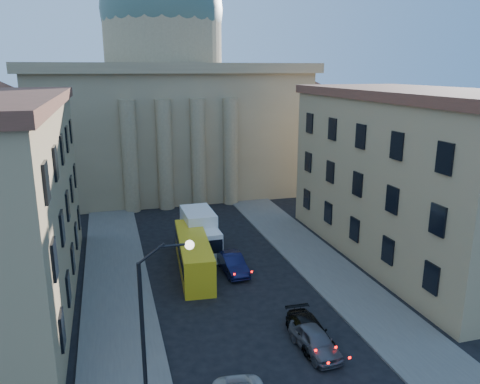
% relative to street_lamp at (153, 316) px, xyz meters
% --- Properties ---
extents(sidewalk_left, '(5.00, 60.00, 0.15)m').
position_rel_street_lamp_xyz_m(sidewalk_left, '(-1.53, 10.00, -5.21)').
color(sidewalk_left, '#54524D').
rests_on(sidewalk_left, ground).
extents(sidewalk_right, '(5.00, 60.00, 0.15)m').
position_rel_street_lamp_xyz_m(sidewalk_right, '(15.47, 10.00, -5.21)').
color(sidewalk_right, '#54524D').
rests_on(sidewalk_right, ground).
extents(church, '(68.02, 28.76, 36.60)m').
position_rel_street_lamp_xyz_m(church, '(6.97, 47.47, 6.59)').
color(church, '#8D7856').
rests_on(church, ground).
extents(building_right, '(11.60, 26.60, 14.70)m').
position_rel_street_lamp_xyz_m(building_right, '(23.97, 14.00, 2.14)').
color(building_right, '#9E885D').
rests_on(building_right, ground).
extents(street_lamp, '(2.62, 0.44, 8.83)m').
position_rel_street_lamp_xyz_m(street_lamp, '(0.00, 0.00, 0.00)').
color(street_lamp, black).
rests_on(street_lamp, ground).
extents(car_right_mid, '(2.04, 4.72, 1.35)m').
position_rel_street_lamp_xyz_m(car_right_mid, '(9.69, 3.75, -4.61)').
color(car_right_mid, black).
rests_on(car_right_mid, ground).
extents(car_right_far, '(2.09, 4.43, 1.46)m').
position_rel_street_lamp_xyz_m(car_right_far, '(9.54, 2.65, -4.55)').
color(car_right_far, '#4E4D53').
rests_on(car_right_far, ground).
extents(car_right_distant, '(1.85, 4.78, 1.55)m').
position_rel_street_lamp_xyz_m(car_right_distant, '(7.78, 14.86, -4.51)').
color(car_right_distant, black).
rests_on(car_right_distant, ground).
extents(city_bus, '(3.19, 10.42, 2.89)m').
position_rel_street_lamp_xyz_m(city_bus, '(4.75, 15.99, -3.73)').
color(city_bus, gold).
rests_on(city_bus, ground).
extents(box_truck, '(2.70, 6.69, 3.66)m').
position_rel_street_lamp_xyz_m(box_truck, '(6.17, 20.09, -3.55)').
color(box_truck, white).
rests_on(box_truck, ground).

